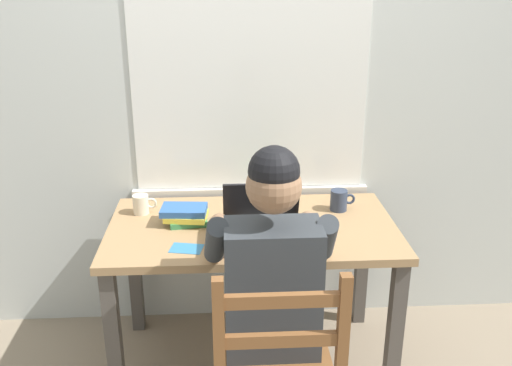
{
  "coord_description": "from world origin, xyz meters",
  "views": [
    {
      "loc": [
        -0.12,
        -2.28,
        1.79
      ],
      "look_at": [
        0.01,
        -0.05,
        0.94
      ],
      "focal_mm": 39.57,
      "sensor_mm": 36.0,
      "label": 1
    }
  ],
  "objects": [
    {
      "name": "ground_plane",
      "position": [
        0.0,
        0.0,
        0.0
      ],
      "size": [
        8.0,
        8.0,
        0.0
      ],
      "primitive_type": "plane",
      "color": "gray"
    },
    {
      "name": "back_wall",
      "position": [
        0.0,
        0.43,
        1.3
      ],
      "size": [
        6.0,
        0.08,
        2.6
      ],
      "color": "beige",
      "rests_on": "ground"
    },
    {
      "name": "desk",
      "position": [
        0.0,
        0.0,
        0.62
      ],
      "size": [
        1.28,
        0.7,
        0.72
      ],
      "color": "#9E7A51",
      "rests_on": "ground"
    },
    {
      "name": "seated_person",
      "position": [
        0.04,
        -0.43,
        0.69
      ],
      "size": [
        0.5,
        0.6,
        1.25
      ],
      "color": "#33383D",
      "rests_on": "ground"
    },
    {
      "name": "laptop",
      "position": [
        0.04,
        -0.13,
        0.78
      ],
      "size": [
        0.33,
        0.31,
        0.22
      ],
      "color": "black",
      "rests_on": "desk"
    },
    {
      "name": "computer_mouse",
      "position": [
        0.26,
        -0.16,
        0.74
      ],
      "size": [
        0.06,
        0.1,
        0.03
      ],
      "primitive_type": "ellipsoid",
      "color": "black",
      "rests_on": "desk"
    },
    {
      "name": "coffee_mug_white",
      "position": [
        -0.51,
        0.16,
        0.77
      ],
      "size": [
        0.11,
        0.07,
        0.09
      ],
      "color": "beige",
      "rests_on": "desk"
    },
    {
      "name": "coffee_mug_dark",
      "position": [
        0.42,
        0.15,
        0.77
      ],
      "size": [
        0.12,
        0.08,
        0.1
      ],
      "color": "#2D384C",
      "rests_on": "desk"
    },
    {
      "name": "book_stack_main",
      "position": [
        0.02,
        0.15,
        0.75
      ],
      "size": [
        0.2,
        0.14,
        0.06
      ],
      "color": "#2D5B9E",
      "rests_on": "desk"
    },
    {
      "name": "book_stack_side",
      "position": [
        -0.3,
        0.04,
        0.76
      ],
      "size": [
        0.21,
        0.16,
        0.08
      ],
      "color": "#38844C",
      "rests_on": "desk"
    },
    {
      "name": "paper_pile_near_laptop",
      "position": [
        0.06,
        -0.11,
        0.73
      ],
      "size": [
        0.28,
        0.19,
        0.0
      ],
      "primitive_type": "cube",
      "rotation": [
        0.0,
        0.0,
        -0.17
      ],
      "color": "silver",
      "rests_on": "desk"
    },
    {
      "name": "landscape_photo_print",
      "position": [
        -0.28,
        -0.21,
        0.72
      ],
      "size": [
        0.15,
        0.11,
        0.0
      ],
      "primitive_type": "cube",
      "rotation": [
        0.0,
        0.0,
        -0.2
      ],
      "color": "teal",
      "rests_on": "desk"
    }
  ]
}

